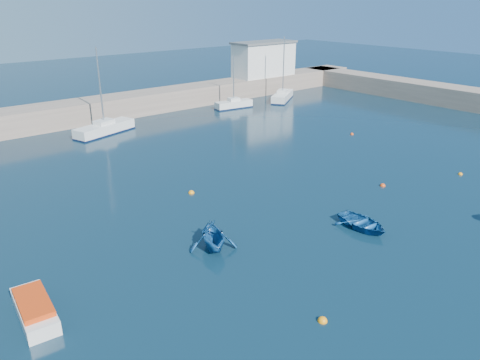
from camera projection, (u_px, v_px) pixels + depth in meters
ground at (435, 293)px, 24.19m from camera, size 220.00×220.00×0.00m
back_wall at (81, 112)px, 56.62m from camera, size 96.00×4.50×2.60m
right_arm at (390, 86)px, 72.82m from camera, size 4.50×32.00×2.60m
harbor_office at (264, 60)px, 73.10m from camera, size 10.00×4.00×5.00m
sailboat_6 at (105, 128)px, 52.08m from camera, size 7.49×4.04×9.44m
sailboat_7 at (234, 104)px, 64.14m from camera, size 5.45×2.19×7.11m
sailboat_8 at (282, 96)px, 69.14m from camera, size 6.87×5.52×9.11m
motorboat_1 at (34, 309)px, 22.22m from camera, size 1.82×4.21×1.00m
dinghy_center at (362, 223)px, 30.82m from camera, size 2.91×3.88×0.76m
dinghy_left at (213, 235)px, 28.18m from camera, size 4.08×4.29×1.77m
buoy_0 at (322, 321)px, 22.08m from camera, size 0.47×0.47×0.47m
buoy_1 at (383, 186)px, 37.87m from camera, size 0.45×0.45×0.45m
buoy_2 at (460, 174)px, 40.34m from camera, size 0.38×0.38×0.38m
buoy_3 at (191, 193)px, 36.50m from camera, size 0.47×0.47×0.47m
buoy_4 at (352, 134)px, 52.09m from camera, size 0.39×0.39×0.39m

